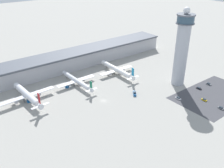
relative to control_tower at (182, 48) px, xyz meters
The scene contains 15 objects.
ground_plane 73.62m from the control_tower, 167.41° to the left, with size 1000.00×1000.00×0.00m, color #9E9B93.
terminal_building 109.30m from the control_tower, 127.65° to the left, with size 234.97×25.00×15.06m.
control_tower is the anchor object (origin of this frame).
parking_lot_surface 43.71m from the control_tower, 79.03° to the right, with size 64.00×40.00×0.01m, color #424247.
airplane_gate_alpha 121.62m from the control_tower, 156.40° to the left, with size 41.85×41.92×14.67m.
airplane_gate_bravo 87.43m from the control_tower, 144.54° to the left, with size 34.41×43.41×11.31m.
airplane_gate_charlie 59.52m from the control_tower, 121.75° to the left, with size 34.22×44.67×13.10m.
service_truck_catering 122.53m from the control_tower, 156.07° to the left, with size 4.28×7.00×2.56m.
service_truck_fuel 95.36m from the control_tower, 145.78° to the left, with size 6.28×6.41×2.71m.
service_truck_baggage 51.32m from the control_tower, 169.29° to the left, with size 5.92×6.73×2.63m.
car_green_van 35.21m from the control_tower, 71.00° to the right, with size 1.80×4.30×1.40m.
car_red_hatchback 53.88m from the control_tower, 99.52° to the right, with size 1.92×4.23×1.42m.
car_navy_sedan 40.09m from the control_tower, 139.33° to the right, with size 1.90×4.46×1.58m.
car_grey_coupe 43.26m from the control_tower, 102.38° to the right, with size 1.91×4.07×1.36m.
car_white_wagon 39.54m from the control_tower, 43.17° to the right, with size 1.93×4.24×1.46m.
Camera 1 is at (-91.38, -127.98, 93.20)m, focal length 40.00 mm.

